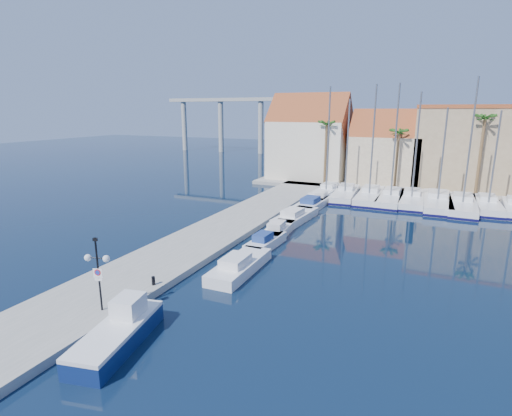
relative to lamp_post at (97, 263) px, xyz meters
The scene contains 28 objects.
ground 7.90m from the lamp_post, ahead, with size 260.00×260.00×0.00m, color black.
quay_west 15.06m from the lamp_post, 97.37° to the left, with size 6.00×77.00×0.50m, color gray.
shore_north 52.11m from the lamp_post, 70.80° to the left, with size 54.00×16.00×0.50m, color gray.
lamp_post is the anchor object (origin of this frame).
bollard 4.59m from the lamp_post, 82.44° to the left, with size 0.22×0.22×0.56m, color black.
fishing_boat 4.06m from the lamp_post, 30.39° to the right, with size 3.12×6.21×2.08m.
motorboat_west_0 10.17m from the lamp_post, 65.80° to the left, with size 2.22×6.78×1.40m.
motorboat_west_1 15.23m from the lamp_post, 75.89° to the left, with size 1.93×5.22×1.40m.
motorboat_west_2 18.75m from the lamp_post, 79.54° to the left, with size 2.14×5.73×1.40m.
motorboat_west_3 23.82m from the lamp_post, 82.17° to the left, with size 2.95×7.48×1.40m.
motorboat_west_4 30.17m from the lamp_post, 83.99° to the left, with size 2.71×7.48×1.40m.
motorboat_west_5 33.60m from the lamp_post, 84.11° to the left, with size 1.82×5.25×1.40m.
motorboat_west_6 39.80m from the lamp_post, 84.91° to the left, with size 1.73×5.22×1.40m.
sailboat_0 37.57m from the lamp_post, 85.34° to the left, with size 2.90×9.22×14.21m.
sailboat_1 37.57m from the lamp_post, 81.44° to the left, with size 3.44×10.34×12.62m.
sailboat_2 38.20m from the lamp_post, 76.80° to the left, with size 3.07×10.71×14.32m.
sailboat_3 38.68m from the lamp_post, 72.86° to the left, with size 2.95×10.43×14.38m.
sailboat_4 39.76m from the lamp_post, 69.71° to the left, with size 3.15×10.66×13.37m.
sailboat_5 40.75m from the lamp_post, 65.76° to the left, with size 3.56×12.04×11.58m.
sailboat_6 41.33m from the lamp_post, 61.99° to the left, with size 3.25×11.33×14.82m.
sailboat_7 43.45m from the lamp_post, 59.49° to the left, with size 2.77×9.59×11.28m.
building_0 48.33m from the lamp_post, 93.44° to the left, with size 12.30×9.00×13.50m.
building_1 49.03m from the lamp_post, 79.28° to the left, with size 10.30×8.00×11.00m.
building_2 53.17m from the lamp_post, 67.74° to the left, with size 14.20×10.20×11.50m.
palm_0 43.53m from the lamp_post, 88.53° to the left, with size 2.60×2.60×10.15m.
palm_1 44.80m from the lamp_post, 75.56° to the left, with size 2.60×2.60×9.15m.
palm_2 48.49m from the lamp_post, 63.92° to the left, with size 2.60×2.60×11.15m.
viaduct 89.34m from the lamp_post, 111.03° to the left, with size 48.00×2.20×14.45m.
Camera 1 is at (8.98, -15.94, 11.29)m, focal length 28.00 mm.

